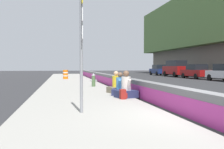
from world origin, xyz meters
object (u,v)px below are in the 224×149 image
at_px(route_sign_post, 81,40).
at_px(parked_car_midline, 196,71).
at_px(seated_person_middle, 120,88).
at_px(parked_car_far, 176,68).
at_px(construction_barrel, 66,74).
at_px(backpack, 123,94).
at_px(seated_person_rear, 116,86).
at_px(parked_car_farther, 159,70).
at_px(fire_hydrant, 94,80).
at_px(seated_person_foreground, 126,89).

relative_size(route_sign_post, parked_car_midline, 0.79).
relative_size(seated_person_middle, parked_car_far, 0.22).
relative_size(construction_barrel, parked_car_far, 0.20).
distance_m(seated_person_middle, parked_car_far, 25.60).
bearing_deg(construction_barrel, backpack, -173.29).
bearing_deg(construction_barrel, seated_person_rear, -171.20).
bearing_deg(parked_car_farther, construction_barrel, 129.83).
bearing_deg(backpack, fire_hydrant, 3.24).
bearing_deg(seated_person_rear, backpack, 174.53).
height_order(seated_person_middle, seated_person_rear, seated_person_rear).
height_order(seated_person_foreground, parked_car_far, parked_car_far).
relative_size(route_sign_post, construction_barrel, 3.79).
bearing_deg(fire_hydrant, seated_person_rear, -171.51).
xyz_separation_m(construction_barrel, parked_car_midline, (0.54, -15.15, 0.24)).
relative_size(seated_person_foreground, parked_car_farther, 0.26).
xyz_separation_m(route_sign_post, seated_person_rear, (5.41, -2.15, -1.75)).
height_order(seated_person_middle, construction_barrel, seated_person_middle).
bearing_deg(parked_car_farther, backpack, 156.40).
height_order(parked_car_midline, parked_car_farther, same).
height_order(seated_person_rear, parked_car_farther, parked_car_farther).
bearing_deg(construction_barrel, parked_car_far, -67.98).
bearing_deg(parked_car_far, parked_car_farther, -0.41).
distance_m(route_sign_post, seated_person_foreground, 4.29).
bearing_deg(route_sign_post, parked_car_farther, -24.57).
distance_m(parked_car_far, parked_car_farther, 6.55).
bearing_deg(parked_car_far, seated_person_rear, 148.48).
height_order(construction_barrel, parked_car_midline, parked_car_midline).
height_order(route_sign_post, construction_barrel, route_sign_post).
bearing_deg(backpack, route_sign_post, 146.10).
bearing_deg(parked_car_midline, fire_hydrant, 129.51).
bearing_deg(fire_hydrant, seated_person_foreground, -174.38).
distance_m(route_sign_post, parked_car_farther, 36.21).
xyz_separation_m(fire_hydrant, seated_person_foreground, (-6.36, -0.63, -0.09)).
bearing_deg(construction_barrel, route_sign_post, -179.59).
relative_size(seated_person_middle, seated_person_rear, 0.97).
bearing_deg(fire_hydrant, parked_car_farther, -30.18).
height_order(seated_person_foreground, backpack, seated_person_foreground).
bearing_deg(parked_car_far, construction_barrel, 112.02).
distance_m(seated_person_foreground, construction_barrel, 17.10).
distance_m(backpack, parked_car_midline, 22.22).
bearing_deg(construction_barrel, parked_car_midline, -87.97).
distance_m(route_sign_post, backpack, 3.90).
relative_size(seated_person_foreground, construction_barrel, 1.22).
bearing_deg(parked_car_farther, seated_person_middle, 155.68).
distance_m(seated_person_rear, parked_car_farther, 30.37).
xyz_separation_m(seated_person_middle, parked_car_far, (22.10, -12.90, 0.71)).
relative_size(seated_person_middle, parked_car_farther, 0.24).
bearing_deg(seated_person_rear, parked_car_farther, -25.12).
relative_size(parked_car_midline, parked_car_far, 0.94).
relative_size(backpack, construction_barrel, 0.42).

